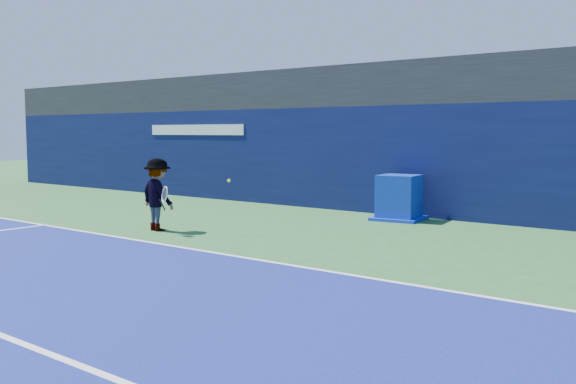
# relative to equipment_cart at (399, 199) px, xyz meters

# --- Properties ---
(ground) EXTENTS (80.00, 80.00, 0.00)m
(ground) POSITION_rel_equipment_cart_xyz_m (-1.31, -9.28, -0.53)
(ground) COLOR #2D642E
(ground) RESTS_ON ground
(baseline) EXTENTS (24.00, 0.10, 0.01)m
(baseline) POSITION_rel_equipment_cart_xyz_m (-1.31, -6.28, -0.52)
(baseline) COLOR white
(baseline) RESTS_ON ground
(stadium_band) EXTENTS (36.00, 3.00, 1.20)m
(stadium_band) POSITION_rel_equipment_cart_xyz_m (-1.31, 2.22, 3.07)
(stadium_band) COLOR black
(stadium_band) RESTS_ON back_wall_assembly
(back_wall_assembly) EXTENTS (36.00, 1.03, 3.00)m
(back_wall_assembly) POSITION_rel_equipment_cart_xyz_m (-1.31, 1.22, 0.97)
(back_wall_assembly) COLOR #0A1039
(back_wall_assembly) RESTS_ON ground
(equipment_cart) EXTENTS (1.39, 1.39, 1.17)m
(equipment_cart) POSITION_rel_equipment_cart_xyz_m (0.00, 0.00, 0.00)
(equipment_cart) COLOR #0B28A5
(equipment_cart) RESTS_ON ground
(tennis_player) EXTENTS (1.32, 0.77, 1.67)m
(tennis_player) POSITION_rel_equipment_cart_xyz_m (-3.50, -5.08, 0.30)
(tennis_player) COLOR white
(tennis_player) RESTS_ON ground
(tennis_ball) EXTENTS (0.07, 0.07, 0.07)m
(tennis_ball) POSITION_rel_equipment_cart_xyz_m (-1.89, -4.40, 0.66)
(tennis_ball) COLOR #C9F51B
(tennis_ball) RESTS_ON ground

